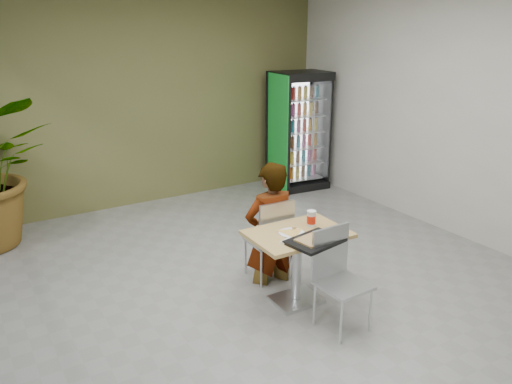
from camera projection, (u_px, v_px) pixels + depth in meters
ground at (271, 301)px, 4.99m from camera, size 7.00×7.00×0.00m
room_envelope at (273, 145)px, 4.48m from camera, size 6.00×7.00×3.20m
dining_table at (297, 253)px, 4.82m from camera, size 0.94×0.67×0.75m
chair_far at (272, 234)px, 5.23m from camera, size 0.43×0.43×0.92m
chair_near at (337, 270)px, 4.45m from camera, size 0.42×0.43×0.93m
seated_woman at (270, 236)px, 5.28m from camera, size 0.61×0.41×1.61m
pizza_plate at (292, 232)px, 4.71m from camera, size 0.35×0.33×0.03m
soda_cup at (311, 219)px, 4.87m from camera, size 0.09×0.09×0.16m
napkin_stack at (290, 242)px, 4.51m from camera, size 0.17×0.17×0.02m
cafeteria_tray at (315, 241)px, 4.52m from camera, size 0.54×0.44×0.03m
beverage_fridge at (300, 131)px, 8.23m from camera, size 0.94×0.75×1.92m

